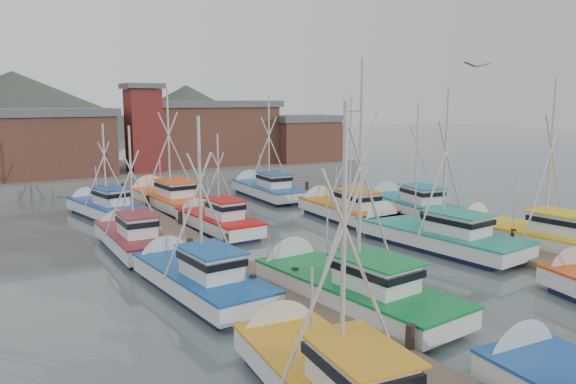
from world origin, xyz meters
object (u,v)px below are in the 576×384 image
boat_8 (215,221)px  boat_12 (167,198)px  boat_4 (344,286)px  lookout_tower (144,127)px

boat_8 → boat_12: 9.58m
boat_4 → boat_8: 14.38m
boat_8 → boat_4: bearing=-95.0°
boat_8 → boat_12: bearing=86.3°
boat_8 → boat_12: (0.09, 9.58, 0.01)m
lookout_tower → boat_8: lookout_tower is taller
boat_12 → boat_4: bearing=-95.0°
boat_4 → boat_12: size_ratio=1.02×
lookout_tower → boat_8: size_ratio=1.02×
boat_8 → boat_12: boat_12 is taller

